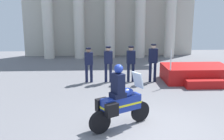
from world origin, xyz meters
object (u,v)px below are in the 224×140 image
Objects in this scene: officer_in_row_2 at (131,61)px; motorcycle_with_rider at (119,102)px; officer_in_row_0 at (89,62)px; officer_in_row_1 at (108,61)px; officer_in_row_3 at (153,60)px; reviewing_stand at (196,74)px.

motorcycle_with_rider is (-0.90, -4.92, -0.20)m from officer_in_row_2.
officer_in_row_0 is at bearing -4.61° from officer_in_row_2.
officer_in_row_3 is (2.07, -0.04, 0.06)m from officer_in_row_1.
officer_in_row_1 is at bearing 60.79° from motorcycle_with_rider.
officer_in_row_1 reaches higher than officer_in_row_0.
officer_in_row_0 is 0.97× the size of officer_in_row_1.
reviewing_stand is 6.31m from motorcycle_with_rider.
officer_in_row_0 is 1.94m from officer_in_row_2.
officer_in_row_0 is at bearing -5.27° from officer_in_row_1.
officer_in_row_1 is at bearing 179.36° from reviewing_stand.
motorcycle_with_rider is at bearing -129.42° from reviewing_stand.
officer_in_row_3 is at bearing 172.63° from officer_in_row_2.
officer_in_row_2 is at bearing 175.97° from officer_in_row_1.
reviewing_stand is 1.71× the size of officer_in_row_3.
officer_in_row_2 is (-3.09, 0.06, 0.64)m from reviewing_stand.
officer_in_row_2 is at bearing 175.39° from officer_in_row_0.
reviewing_stand is 1.81× the size of officer_in_row_1.
motorcycle_with_rider reaches higher than officer_in_row_0.
officer_in_row_3 is (-2.08, 0.01, 0.70)m from reviewing_stand.
reviewing_stand is at bearing 175.08° from officer_in_row_3.
officer_in_row_3 reaches higher than officer_in_row_1.
officer_in_row_2 is 5.01m from motorcycle_with_rider.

